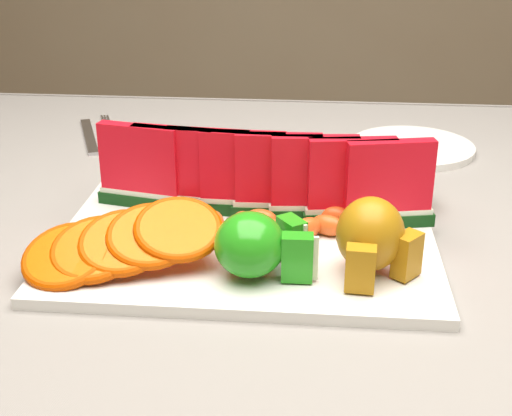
# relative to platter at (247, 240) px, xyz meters

# --- Properties ---
(table) EXTENTS (1.40, 0.90, 0.75)m
(table) POSITION_rel_platter_xyz_m (0.02, 0.07, -0.11)
(table) COLOR #482A1F
(table) RESTS_ON ground
(tablecloth) EXTENTS (1.53, 1.03, 0.20)m
(tablecloth) POSITION_rel_platter_xyz_m (0.02, 0.07, -0.05)
(tablecloth) COLOR gray
(tablecloth) RESTS_ON table
(platter) EXTENTS (0.40, 0.30, 0.01)m
(platter) POSITION_rel_platter_xyz_m (0.00, 0.00, 0.00)
(platter) COLOR silver
(platter) RESTS_ON tablecloth
(apple_cluster) EXTENTS (0.11, 0.09, 0.06)m
(apple_cluster) POSITION_rel_platter_xyz_m (0.02, -0.09, 0.04)
(apple_cluster) COLOR #268013
(apple_cluster) RESTS_ON platter
(pear_cluster) EXTENTS (0.09, 0.09, 0.07)m
(pear_cluster) POSITION_rel_platter_xyz_m (0.13, -0.07, 0.04)
(pear_cluster) COLOR #A06604
(pear_cluster) RESTS_ON platter
(side_plate) EXTENTS (0.20, 0.20, 0.01)m
(side_plate) POSITION_rel_platter_xyz_m (0.21, 0.33, -0.00)
(side_plate) COLOR silver
(side_plate) RESTS_ON tablecloth
(fork) EXTENTS (0.08, 0.19, 0.00)m
(fork) POSITION_rel_platter_xyz_m (-0.28, 0.35, -0.00)
(fork) COLOR silver
(fork) RESTS_ON tablecloth
(watermelon_row) EXTENTS (0.39, 0.07, 0.10)m
(watermelon_row) POSITION_rel_platter_xyz_m (0.01, 0.05, 0.05)
(watermelon_row) COLOR #0C370D
(watermelon_row) RESTS_ON platter
(orange_fan_front) EXTENTS (0.21, 0.14, 0.06)m
(orange_fan_front) POSITION_rel_platter_xyz_m (-0.11, -0.08, 0.03)
(orange_fan_front) COLOR #E64300
(orange_fan_front) RESTS_ON platter
(orange_fan_back) EXTENTS (0.38, 0.11, 0.05)m
(orange_fan_back) POSITION_rel_platter_xyz_m (0.03, 0.12, 0.03)
(orange_fan_back) COLOR #E64300
(orange_fan_back) RESTS_ON platter
(tangerine_segments) EXTENTS (0.21, 0.08, 0.02)m
(tangerine_segments) POSITION_rel_platter_xyz_m (0.02, 0.01, 0.02)
(tangerine_segments) COLOR orange
(tangerine_segments) RESTS_ON platter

